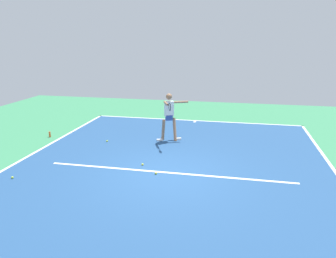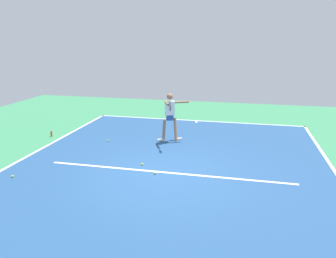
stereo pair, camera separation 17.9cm
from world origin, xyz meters
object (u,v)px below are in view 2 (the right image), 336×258
tennis_player (170,114)px  tennis_ball_far_corner (12,176)px  tennis_ball_by_sideline (155,173)px  tennis_ball_near_service_line (142,164)px  tennis_ball_by_baseline (165,126)px  water_bottle (51,134)px  tennis_ball_near_player (108,141)px

tennis_player → tennis_ball_far_corner: bearing=26.9°
tennis_ball_by_sideline → tennis_ball_near_service_line: bearing=-45.3°
tennis_ball_by_baseline → tennis_ball_near_service_line: size_ratio=1.00×
tennis_ball_by_sideline → tennis_ball_near_service_line: same height
tennis_ball_by_sideline → water_bottle: water_bottle is taller
tennis_player → tennis_ball_near_service_line: size_ratio=27.73×
tennis_ball_by_baseline → water_bottle: (4.05, 2.50, 0.08)m
tennis_ball_near_player → tennis_ball_by_baseline: bearing=-121.2°
tennis_ball_near_player → tennis_ball_far_corner: (1.31, 3.71, 0.00)m
tennis_ball_far_corner → tennis_player: bearing=-129.4°
tennis_ball_by_sideline → tennis_ball_near_service_line: size_ratio=1.00×
tennis_player → tennis_ball_by_baseline: 2.33m
tennis_player → tennis_ball_by_sideline: (-0.27, 3.24, -1.02)m
tennis_ball_by_sideline → tennis_ball_far_corner: same height
tennis_ball_far_corner → water_bottle: (1.15, -3.83, 0.08)m
tennis_ball_by_baseline → tennis_ball_by_sideline: size_ratio=1.00×
tennis_ball_far_corner → water_bottle: size_ratio=0.30×
tennis_player → tennis_ball_near_service_line: (0.29, 2.66, -1.02)m
tennis_ball_far_corner → tennis_ball_near_service_line: bearing=-152.8°
tennis_ball_by_sideline → tennis_ball_far_corner: bearing=16.2°
tennis_player → tennis_ball_near_player: tennis_player is taller
tennis_ball_by_baseline → tennis_ball_far_corner: (2.90, 6.33, 0.00)m
tennis_ball_by_baseline → tennis_ball_by_sideline: 5.30m
tennis_ball_near_player → tennis_ball_by_sideline: (-2.55, 2.59, 0.00)m
tennis_ball_near_service_line → tennis_player: bearing=-96.3°
tennis_ball_near_service_line → tennis_ball_far_corner: 3.70m
tennis_player → tennis_ball_by_sideline: bearing=71.2°
tennis_ball_far_corner → tennis_ball_by_baseline: bearing=-114.6°
tennis_player → water_bottle: 4.85m
tennis_ball_near_service_line → water_bottle: bearing=-25.7°
tennis_ball_near_player → tennis_ball_by_sideline: size_ratio=1.00×
tennis_player → tennis_ball_near_service_line: bearing=60.0°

